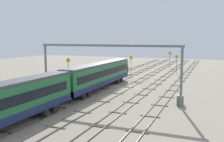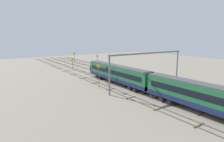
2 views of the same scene
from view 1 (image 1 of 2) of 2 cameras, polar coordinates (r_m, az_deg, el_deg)
The scene contains 13 objects.
ground_plane at distance 49.56m, azimuth 3.55°, elevation -3.72°, with size 155.38×155.38×0.00m, color gray.
track_near_foreground at distance 47.60m, azimuth 13.30°, elevation -4.28°, with size 139.38×2.40×0.16m.
track_second_near at distance 48.40m, azimuth 8.33°, elevation -3.97°, with size 139.38×2.40×0.16m.
track_middle at distance 49.55m, azimuth 3.55°, elevation -3.65°, with size 139.38×2.40×0.16m.
track_with_train at distance 51.03m, azimuth -0.97°, elevation -3.32°, with size 139.38×2.40×0.16m.
track_far_background at distance 52.80m, azimuth -5.21°, elevation -2.98°, with size 139.38×2.40×0.16m.
overhead_gantry at distance 38.72m, azimuth -1.28°, elevation 3.22°, with size 0.40×23.02×8.59m.
speed_sign_near_foreground at distance 71.17m, azimuth 14.28°, elevation 2.10°, with size 0.14×0.97×5.05m.
speed_sign_mid_trackside at distance 71.11m, azimuth 4.28°, elevation 2.20°, with size 0.14×1.07×4.74m.
speed_sign_far_trackside at distance 48.94m, azimuth -9.78°, elevation 0.40°, with size 0.14×0.86×5.82m.
speed_sign_distant_end at distance 85.73m, azimuth 12.84°, elevation 3.12°, with size 0.14×1.09×5.26m.
signal_light_trackside_approach at distance 49.03m, azimuth -4.92°, elevation -0.24°, with size 0.31×0.32×4.68m.
relay_cabinet at distance 37.76m, azimuth 15.05°, elevation -6.35°, with size 1.18×0.85×1.40m.
Camera 1 is at (-46.16, -15.40, 9.40)m, focal length 40.78 mm.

